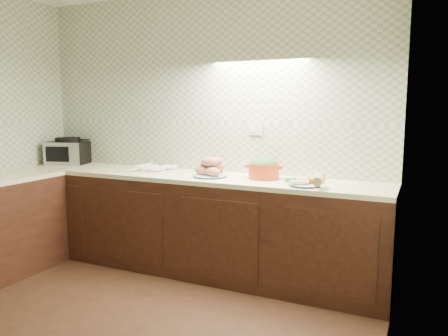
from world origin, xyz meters
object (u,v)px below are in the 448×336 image
at_px(sweet_potato_plate, 211,169).
at_px(veg_plate, 311,181).
at_px(onion_bowl, 214,170).
at_px(toaster_oven, 68,152).
at_px(parsnip_pile, 148,168).
at_px(dutch_oven, 264,168).

height_order(sweet_potato_plate, veg_plate, sweet_potato_plate).
bearing_deg(veg_plate, onion_bowl, 164.95).
bearing_deg(veg_plate, sweet_potato_plate, 173.69).
distance_m(toaster_oven, onion_bowl, 1.77).
bearing_deg(sweet_potato_plate, toaster_oven, 175.36).
bearing_deg(sweet_potato_plate, onion_bowl, 104.88).
height_order(parsnip_pile, dutch_oven, dutch_oven).
bearing_deg(parsnip_pile, sweet_potato_plate, -5.10).
distance_m(sweet_potato_plate, veg_plate, 0.92).
relative_size(parsnip_pile, veg_plate, 1.15).
distance_m(toaster_oven, dutch_oven, 2.27).
distance_m(onion_bowl, veg_plate, 0.99).
relative_size(onion_bowl, veg_plate, 0.42).
bearing_deg(veg_plate, parsnip_pile, 174.22).
height_order(sweet_potato_plate, dutch_oven, dutch_oven).
height_order(sweet_potato_plate, onion_bowl, sweet_potato_plate).
relative_size(sweet_potato_plate, dutch_oven, 0.92).
xyz_separation_m(parsnip_pile, onion_bowl, (0.67, 0.09, 0.01)).
relative_size(toaster_oven, veg_plate, 1.36).
distance_m(sweet_potato_plate, dutch_oven, 0.47).
xyz_separation_m(dutch_oven, veg_plate, (0.46, -0.20, -0.05)).
distance_m(parsnip_pile, veg_plate, 1.64).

